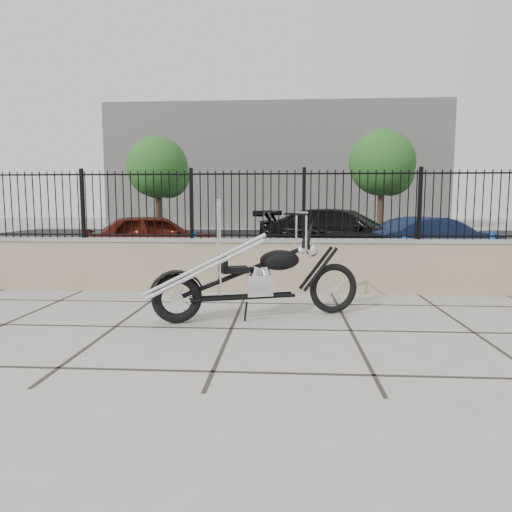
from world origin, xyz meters
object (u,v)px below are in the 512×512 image
at_px(chopper_motorcycle, 255,258).
at_px(car_black, 344,234).
at_px(car_red, 156,238).
at_px(car_blue, 434,240).

height_order(chopper_motorcycle, car_black, chopper_motorcycle).
xyz_separation_m(car_red, car_black, (5.18, 0.88, 0.06)).
height_order(car_red, car_black, car_black).
bearing_deg(car_blue, chopper_motorcycle, 127.00).
bearing_deg(car_red, car_blue, -110.60).
bearing_deg(car_blue, car_red, 74.18).
distance_m(chopper_motorcycle, car_blue, 7.74).
bearing_deg(car_blue, car_black, 57.94).
bearing_deg(chopper_motorcycle, car_blue, 37.35).
relative_size(chopper_motorcycle, car_blue, 0.75).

